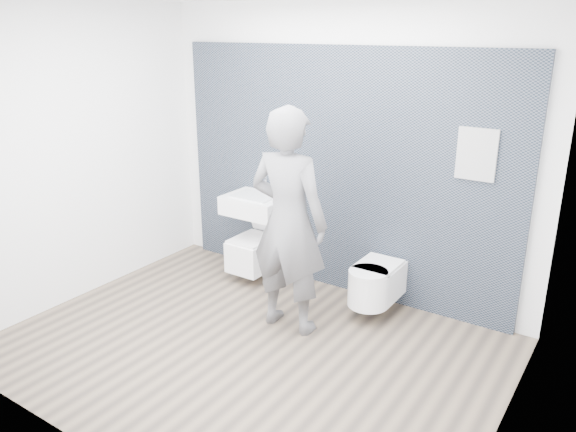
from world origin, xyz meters
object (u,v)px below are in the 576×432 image
Objects in this scene: toilet_square at (255,251)px; visitor at (288,222)px; washbasin at (256,204)px; toilet_rounded at (374,283)px.

visitor is at bearing -37.27° from toilet_square.
toilet_square is at bearing -90.00° from washbasin.
washbasin is at bearing 90.00° from toilet_square.
visitor is (0.87, -0.69, 0.18)m from washbasin.
visitor reaches higher than toilet_square.
visitor is at bearing -131.64° from toilet_rounded.
toilet_rounded is 0.32× the size of visitor.
washbasin is 1.13m from visitor.
washbasin is at bearing -40.97° from visitor.
washbasin reaches higher than toilet_rounded.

